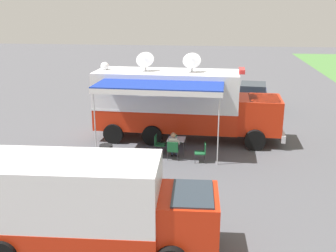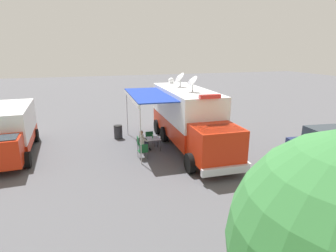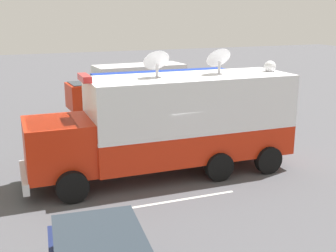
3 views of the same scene
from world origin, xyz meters
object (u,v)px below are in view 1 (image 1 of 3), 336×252
Objects in this scene: folding_chair_spare_by_truck at (202,151)px; folding_table at (176,140)px; trash_bin at (106,155)px; car_behind_truck at (253,96)px; water_bottle at (176,137)px; command_truck at (181,102)px; seated_responder at (174,145)px; support_truck at (85,205)px; folding_chair_at_table at (173,149)px; folding_chair_beside_table at (158,143)px.

folding_table is at bearing -125.52° from folding_chair_spare_by_truck.
trash_bin is 0.21× the size of car_behind_truck.
trash_bin is at bearing -59.04° from water_bottle.
command_truck reaches higher than water_bottle.
seated_responder is at bearing -6.28° from folding_table.
command_truck is 3.13m from seated_responder.
water_bottle is 8.13m from support_truck.
seated_responder is 3.03m from trash_bin.
folding_table is 9.85m from car_behind_truck.
folding_chair_spare_by_truck is at bearing 54.48° from folding_table.
car_behind_truck is (-9.80, 2.94, 0.37)m from folding_chair_spare_by_truck.
support_truck is at bearing -12.38° from water_bottle.
folding_table is 8.17m from support_truck.
folding_chair_at_table is 0.13× the size of support_truck.
support_truck reaches higher than folding_table.
command_truck is at bearing 178.30° from folding_chair_at_table.
water_bottle is 3.35m from trash_bin.
folding_chair_spare_by_truck is at bearing 78.10° from seated_responder.
command_truck is 10.98× the size of folding_chair_beside_table.
folding_chair_at_table is (3.04, -0.09, -1.43)m from command_truck.
folding_chair_beside_table is at bearing -135.16° from folding_chair_at_table.
seated_responder is at bearing 178.43° from folding_chair_at_table.
car_behind_truck reaches higher than folding_chair_at_table.
water_bottle is at bearing -124.24° from folding_chair_spare_by_truck.
folding_table is at bearing 151.37° from water_bottle.
water_bottle is at bearing 167.62° from support_truck.
support_truck reaches higher than folding_chair_spare_by_truck.
support_truck reaches higher than water_bottle.
command_truck is 10.98× the size of folding_chair_spare_by_truck.
folding_chair_beside_table is (-0.78, -0.78, 0.00)m from folding_chair_at_table.
folding_chair_at_table is 1.00× the size of folding_chair_spare_by_truck.
folding_chair_spare_by_truck is 4.20m from trash_bin.
trash_bin is (0.94, -2.80, -0.06)m from folding_chair_at_table.
water_bottle is 9.88m from car_behind_truck.
water_bottle is (0.03, -0.02, 0.16)m from folding_table.
folding_table is at bearing -25.15° from car_behind_truck.
folding_chair_at_table and folding_chair_beside_table have the same top height.
trash_bin is at bearing -169.78° from support_truck.
command_truck reaches higher than folding_chair_at_table.
trash_bin is (3.98, -2.89, -1.49)m from command_truck.
command_truck is at bearing -158.59° from folding_chair_spare_by_truck.
command_truck is 10.98× the size of folding_chair_at_table.
car_behind_truck is at bearing 155.94° from seated_responder.
folding_chair_spare_by_truck is 1.35m from seated_responder.
trash_bin is (1.71, -2.86, -0.38)m from water_bottle.
folding_table is at bearing -0.45° from command_truck.
seated_responder is (-0.28, -1.31, 0.14)m from folding_chair_spare_by_truck.
trash_bin reaches higher than folding_chair_spare_by_truck.
command_truck is 7.64× the size of seated_responder.
folding_chair_spare_by_truck is (3.12, 1.22, -1.43)m from command_truck.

